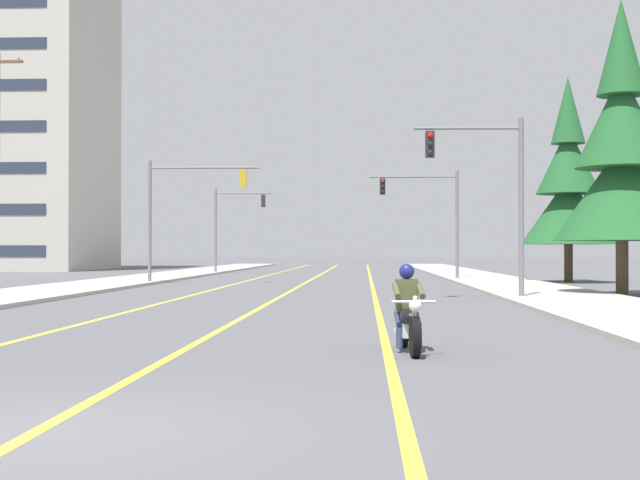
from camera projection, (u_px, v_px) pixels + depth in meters
name	position (u px, v px, depth m)	size (l,w,h in m)	color
ground_plane	(54.00, 433.00, 8.19)	(400.00, 400.00, 0.00)	#515156
lane_stripe_center	(313.00, 279.00, 53.14)	(0.16, 100.00, 0.01)	yellow
lane_stripe_left	(256.00, 278.00, 53.31)	(0.16, 100.00, 0.01)	yellow
lane_stripe_right	(371.00, 279.00, 52.98)	(0.16, 100.00, 0.01)	yellow
sidewalk_kerb_right	(491.00, 281.00, 47.67)	(4.40, 110.00, 0.14)	#ADA89E
sidewalk_kerb_left	(135.00, 280.00, 48.62)	(4.40, 110.00, 0.14)	#ADA89E
motorcycle_with_rider	(408.00, 317.00, 14.75)	(0.70, 2.19, 1.46)	black
traffic_signal_near_right	(491.00, 182.00, 30.30)	(3.73, 0.42, 6.20)	slate
traffic_signal_near_left	(182.00, 202.00, 44.82)	(5.64, 0.47, 6.20)	slate
traffic_signal_mid_right	(432.00, 208.00, 50.32)	(5.04, 0.50, 6.20)	slate
traffic_signal_mid_left	(232.00, 218.00, 64.95)	(4.19, 0.51, 6.20)	slate
conifer_tree_right_verge_near	(622.00, 159.00, 32.99)	(5.01, 5.01, 11.03)	#4C3828
conifer_tree_right_verge_far	(568.00, 188.00, 46.98)	(4.94, 4.94, 10.87)	#423023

